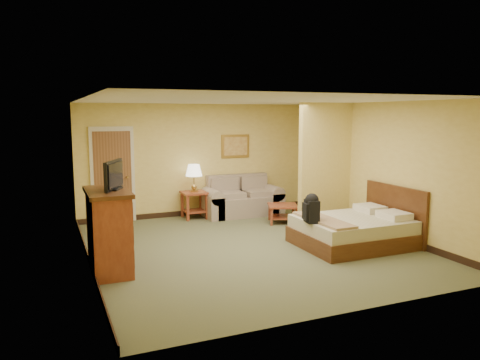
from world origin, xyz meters
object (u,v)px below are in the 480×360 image
coffee_table (283,210)px  bed (355,230)px  loveseat (242,202)px  dresser (109,231)px

coffee_table → bed: size_ratio=0.42×
loveseat → dresser: bearing=-139.5°
dresser → bed: size_ratio=0.64×
coffee_table → bed: bearing=-79.7°
loveseat → bed: (0.88, -3.20, -0.02)m
coffee_table → dresser: bearing=-155.1°
bed → loveseat: bearing=105.3°
dresser → bed: dresser is taller
loveseat → coffee_table: (0.50, -1.11, -0.02)m
loveseat → bed: size_ratio=0.95×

